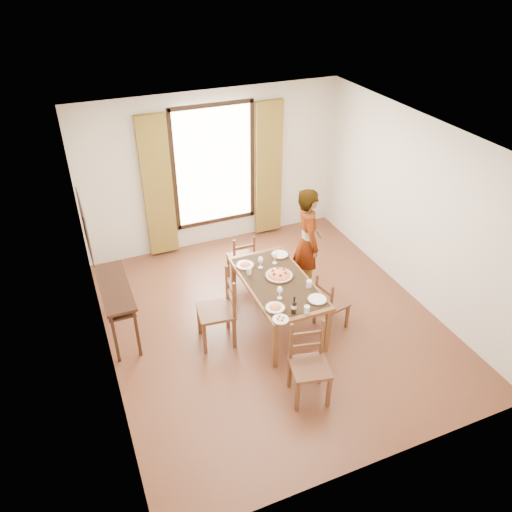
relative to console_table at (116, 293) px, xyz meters
name	(u,v)px	position (x,y,z in m)	size (l,w,h in m)	color
ground	(272,322)	(2.03, -0.60, -0.68)	(5.00, 5.00, 0.00)	#542B1A
room_shell	(270,224)	(2.03, -0.47, 0.86)	(4.60, 5.10, 2.74)	beige
console_table	(116,293)	(0.00, 0.00, 0.00)	(0.38, 1.20, 0.80)	#321A10
dining_table	(278,285)	(2.07, -0.67, 0.00)	(0.86, 1.63, 0.76)	brown
chair_west	(219,311)	(1.21, -0.66, -0.19)	(0.52, 0.52, 1.06)	brown
chair_north	(241,259)	(2.00, 0.55, -0.29)	(0.39, 0.39, 0.85)	brown
chair_south	(309,366)	(1.87, -1.98, -0.22)	(0.52, 0.52, 0.99)	brown
chair_east	(330,304)	(2.73, -0.99, -0.29)	(0.44, 0.44, 0.85)	brown
man	(308,242)	(2.83, -0.06, 0.17)	(0.53, 0.70, 1.72)	gray
plate_sw	(275,307)	(1.79, -1.19, 0.10)	(0.27, 0.27, 0.05)	silver
plate_se	(317,298)	(2.36, -1.24, 0.10)	(0.27, 0.27, 0.05)	silver
plate_nw	(245,264)	(1.79, -0.15, 0.10)	(0.27, 0.27, 0.05)	silver
plate_ne	(280,254)	(2.36, -0.09, 0.10)	(0.27, 0.27, 0.05)	silver
pasta_platter	(279,273)	(2.13, -0.57, 0.12)	(0.40, 0.40, 0.10)	#CE491A
caprese_plate	(281,319)	(1.76, -1.42, 0.09)	(0.20, 0.20, 0.04)	silver
wine_glass_a	(280,292)	(1.93, -1.02, 0.16)	(0.08, 0.08, 0.18)	white
wine_glass_b	(275,258)	(2.21, -0.25, 0.16)	(0.08, 0.08, 0.18)	white
wine_glass_c	(260,262)	(1.97, -0.28, 0.16)	(0.08, 0.08, 0.18)	white
tumbler_a	(309,284)	(2.39, -0.95, 0.12)	(0.07, 0.07, 0.10)	silver
tumbler_b	(249,271)	(1.77, -0.37, 0.12)	(0.07, 0.07, 0.10)	silver
tumbler_c	(307,310)	(2.11, -1.42, 0.12)	(0.07, 0.07, 0.10)	silver
wine_bottle	(294,305)	(1.97, -1.36, 0.20)	(0.07, 0.07, 0.25)	black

